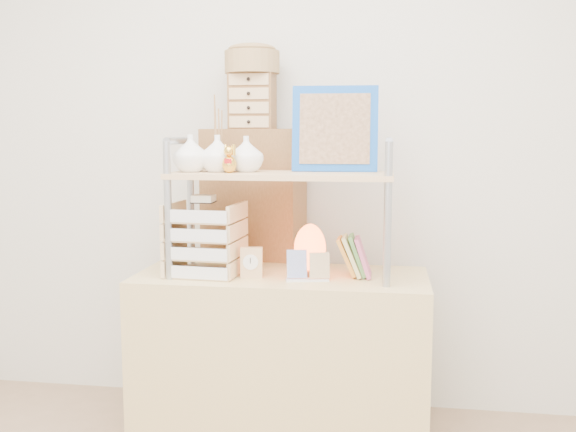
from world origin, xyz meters
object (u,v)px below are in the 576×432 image
desk (282,362)px  cabinet (254,272)px  letter_tray (205,243)px  salt_lamp (310,249)px

desk → cabinet: (-0.19, 0.37, 0.30)m
desk → letter_tray: letter_tray is taller
letter_tray → salt_lamp: 0.43m
desk → letter_tray: 0.60m
letter_tray → salt_lamp: letter_tray is taller
salt_lamp → cabinet: bearing=130.2°
desk → letter_tray: bearing=-170.2°
cabinet → salt_lamp: cabinet is taller
letter_tray → cabinet: bearing=74.2°
letter_tray → salt_lamp: size_ratio=1.55×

